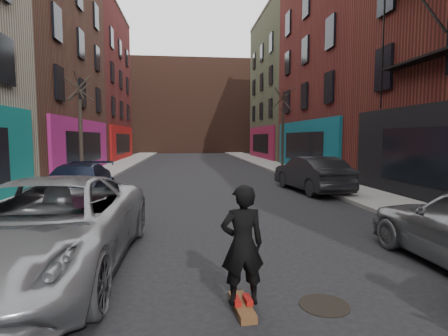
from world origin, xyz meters
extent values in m
cube|color=gray|center=(-6.25, 30.00, 0.07)|extent=(2.50, 84.00, 0.13)
cube|color=gray|center=(6.25, 30.00, 0.07)|extent=(2.50, 84.00, 0.13)
cube|color=#47281E|center=(0.00, 56.00, 7.00)|extent=(40.00, 10.00, 14.00)
imported|color=#94979C|center=(-3.20, 5.38, 0.82)|extent=(2.78, 5.91, 1.63)
imported|color=black|center=(-4.60, 11.71, 0.71)|extent=(2.12, 4.95, 1.42)
imported|color=black|center=(4.60, 13.74, 0.77)|extent=(2.16, 4.81, 1.53)
cube|color=brown|center=(-0.07, 3.70, 0.05)|extent=(0.28, 0.81, 0.10)
imported|color=black|center=(-0.07, 3.70, 0.91)|extent=(0.62, 0.43, 1.63)
cylinder|color=black|center=(1.10, 3.70, 0.01)|extent=(0.90, 0.90, 0.01)
camera|label=1|loc=(-0.81, -0.82, 2.35)|focal=28.00mm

